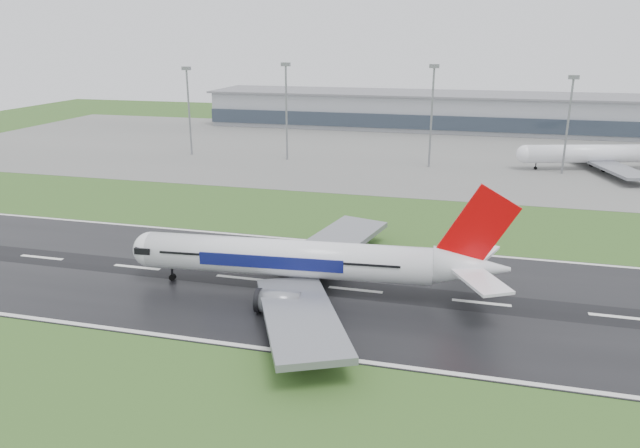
# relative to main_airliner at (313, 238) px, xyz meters

# --- Properties ---
(ground) EXTENTS (520.00, 520.00, 0.00)m
(ground) POSITION_rel_main_airliner_xyz_m (26.70, 1.86, -9.15)
(ground) COLOR #2E531E
(ground) RESTS_ON ground
(runway) EXTENTS (400.00, 45.00, 0.10)m
(runway) POSITION_rel_main_airliner_xyz_m (26.70, 1.86, -9.10)
(runway) COLOR black
(runway) RESTS_ON ground
(apron) EXTENTS (400.00, 130.00, 0.08)m
(apron) POSITION_rel_main_airliner_xyz_m (26.70, 126.86, -9.11)
(apron) COLOR slate
(apron) RESTS_ON ground
(terminal) EXTENTS (240.00, 36.00, 15.00)m
(terminal) POSITION_rel_main_airliner_xyz_m (26.70, 186.86, -1.65)
(terminal) COLOR gray
(terminal) RESTS_ON ground
(main_airliner) EXTENTS (65.68, 63.00, 18.09)m
(main_airliner) POSITION_rel_main_airliner_xyz_m (0.00, 0.00, 0.00)
(main_airliner) COLOR white
(main_airliner) RESTS_ON runway
(parked_airliner) EXTENTS (65.79, 63.24, 15.82)m
(parked_airliner) POSITION_rel_main_airliner_xyz_m (61.90, 111.24, -1.15)
(parked_airliner) COLOR white
(parked_airliner) RESTS_ON apron
(floodmast_0) EXTENTS (0.64, 0.64, 28.87)m
(floodmast_0) POSITION_rel_main_airliner_xyz_m (-71.38, 101.86, 5.29)
(floodmast_0) COLOR gray
(floodmast_0) RESTS_ON ground
(floodmast_1) EXTENTS (0.64, 0.64, 30.55)m
(floodmast_1) POSITION_rel_main_airliner_xyz_m (-36.28, 101.86, 6.13)
(floodmast_1) COLOR gray
(floodmast_1) RESTS_ON ground
(floodmast_2) EXTENTS (0.64, 0.64, 30.54)m
(floodmast_2) POSITION_rel_main_airliner_xyz_m (10.94, 101.86, 6.13)
(floodmast_2) COLOR gray
(floodmast_2) RESTS_ON ground
(floodmast_3) EXTENTS (0.64, 0.64, 27.91)m
(floodmast_3) POSITION_rel_main_airliner_xyz_m (50.75, 101.86, 4.81)
(floodmast_3) COLOR gray
(floodmast_3) RESTS_ON ground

